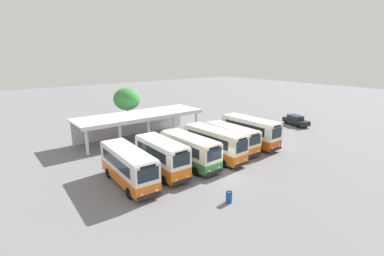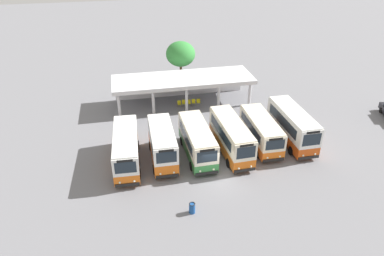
{
  "view_description": "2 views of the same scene",
  "coord_description": "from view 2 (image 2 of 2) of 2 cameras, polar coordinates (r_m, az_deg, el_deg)",
  "views": [
    {
      "loc": [
        -17.19,
        -17.31,
        11.04
      ],
      "look_at": [
        2.7,
        7.99,
        2.58
      ],
      "focal_mm": 26.06,
      "sensor_mm": 36.0,
      "label": 1
    },
    {
      "loc": [
        -7.21,
        -24.22,
        19.49
      ],
      "look_at": [
        -1.04,
        5.61,
        2.1
      ],
      "focal_mm": 33.14,
      "sensor_mm": 36.0,
      "label": 2
    }
  ],
  "objects": [
    {
      "name": "ground_plane",
      "position": [
        31.91,
        3.92,
        -8.01
      ],
      "size": [
        180.0,
        180.0,
        0.0
      ],
      "primitive_type": "plane",
      "color": "slate"
    },
    {
      "name": "city_bus_nearest_orange",
      "position": [
        33.18,
        -10.56,
        -3.14
      ],
      "size": [
        2.56,
        7.93,
        3.18
      ],
      "color": "black",
      "rests_on": "ground"
    },
    {
      "name": "city_bus_second_in_row",
      "position": [
        33.17,
        -4.79,
        -2.5
      ],
      "size": [
        2.34,
        6.66,
        3.38
      ],
      "color": "black",
      "rests_on": "ground"
    },
    {
      "name": "city_bus_middle_cream",
      "position": [
        33.75,
        0.85,
        -1.99
      ],
      "size": [
        2.46,
        7.42,
        3.16
      ],
      "color": "black",
      "rests_on": "ground"
    },
    {
      "name": "city_bus_fourth_amber",
      "position": [
        34.43,
        6.32,
        -1.28
      ],
      "size": [
        2.46,
        7.84,
        3.37
      ],
      "color": "black",
      "rests_on": "ground"
    },
    {
      "name": "city_bus_fifth_blue",
      "position": [
        36.17,
        11.04,
        -0.4
      ],
      "size": [
        2.42,
        7.24,
        3.0
      ],
      "color": "black",
      "rests_on": "ground"
    },
    {
      "name": "city_bus_far_end_green",
      "position": [
        37.42,
        15.83,
        0.48
      ],
      "size": [
        2.35,
        7.89,
        3.48
      ],
      "color": "black",
      "rests_on": "ground"
    },
    {
      "name": "terminal_canopy",
      "position": [
        44.54,
        -1.6,
        7.46
      ],
      "size": [
        17.19,
        5.56,
        3.4
      ],
      "color": "silver",
      "rests_on": "ground"
    },
    {
      "name": "waiting_chair_end_by_column",
      "position": [
        43.73,
        -2.07,
        4.0
      ],
      "size": [
        0.46,
        0.46,
        0.86
      ],
      "color": "slate",
      "rests_on": "ground"
    },
    {
      "name": "waiting_chair_second_from_end",
      "position": [
        43.9,
        -1.3,
        4.11
      ],
      "size": [
        0.46,
        0.46,
        0.86
      ],
      "color": "slate",
      "rests_on": "ground"
    },
    {
      "name": "waiting_chair_middle_seat",
      "position": [
        43.93,
        -0.51,
        4.14
      ],
      "size": [
        0.46,
        0.46,
        0.86
      ],
      "color": "slate",
      "rests_on": "ground"
    },
    {
      "name": "waiting_chair_fourth_seat",
      "position": [
        44.08,
        0.25,
        4.23
      ],
      "size": [
        0.46,
        0.46,
        0.86
      ],
      "color": "slate",
      "rests_on": "ground"
    },
    {
      "name": "waiting_chair_fifth_seat",
      "position": [
        44.14,
        1.04,
        4.26
      ],
      "size": [
        0.46,
        0.46,
        0.86
      ],
      "color": "slate",
      "rests_on": "ground"
    },
    {
      "name": "roadside_tree_behind_canopy",
      "position": [
        48.2,
        -1.85,
        11.81
      ],
      "size": [
        3.91,
        3.91,
        6.36
      ],
      "color": "brown",
      "rests_on": "ground"
    },
    {
      "name": "litter_bin_apron",
      "position": [
        28.19,
        0.02,
        -12.75
      ],
      "size": [
        0.49,
        0.49,
        0.9
      ],
      "color": "#19478C",
      "rests_on": "ground"
    }
  ]
}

